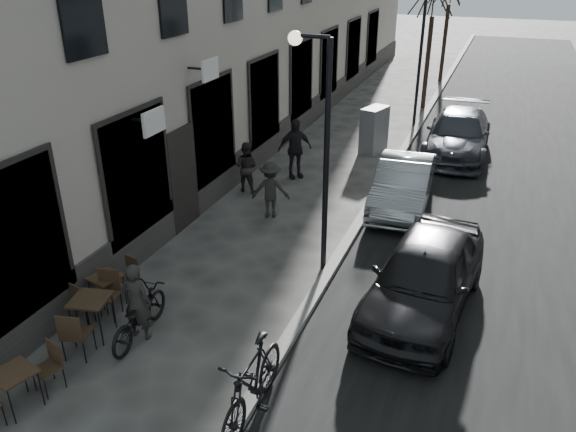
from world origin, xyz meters
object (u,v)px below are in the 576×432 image
Objects in this scene: bistro_set_b at (92,313)px; pedestrian_mid at (271,190)px; pedestrian_near at (246,167)px; pedestrian_far at (295,149)px; car_near at (425,276)px; car_far at (458,134)px; streetlamp_far at (417,45)px; car_mid at (403,184)px; utility_cabinet at (374,130)px; bistro_set_c at (107,288)px; streetlamp_near at (319,132)px; bicycle at (139,315)px; moped at (252,383)px; bistro_set_a at (17,386)px.

pedestrian_mid is (1.07, 5.90, 0.28)m from bistro_set_b.
bistro_set_b is 7.28m from pedestrian_near.
pedestrian_far reaches higher than car_near.
car_far is at bearing -133.50° from pedestrian_near.
car_mid is at bearing -81.68° from streetlamp_far.
bistro_set_c is at bearing -87.70° from utility_cabinet.
pedestrian_far is at bearing -108.62° from streetlamp_far.
streetlamp_far is 3.40× the size of pedestrian_near.
car_near is at bearing -54.79° from utility_cabinet.
car_near is at bearing -17.73° from streetlamp_near.
pedestrian_near is 7.17m from car_near.
utility_cabinet reaches higher than bistro_set_c.
bistro_set_b reaches higher than bicycle.
car_far is at bearing 78.84° from bistro_set_c.
moped is at bearing -68.65° from utility_cabinet.
bistro_set_b is (-3.03, -3.81, -2.67)m from streetlamp_near.
bistro_set_a is 10.56m from car_mid.
pedestrian_far is 0.42× the size of car_near.
moped reaches higher than bicycle.
streetlamp_near reaches higher than bicycle.
moped is at bearing -97.39° from car_mid.
car_mid is at bearing -101.52° from car_far.
streetlamp_far is 7.73m from pedestrian_far.
utility_cabinet is 3.67m from pedestrian_far.
car_near is (4.70, 2.75, 0.29)m from bicycle.
car_far is at bearing -112.97° from bicycle.
car_far is (5.06, 14.76, 0.30)m from bistro_set_a.
car_far is at bearing -54.39° from streetlamp_far.
utility_cabinet is (2.76, 11.15, 0.38)m from bistro_set_c.
pedestrian_far is at bearing 161.20° from car_mid.
bistro_set_c is at bearing -154.08° from car_near.
bistro_set_b is at bearing -121.39° from car_mid.
pedestrian_mid reaches higher than bistro_set_c.
streetlamp_far is 4.50m from utility_cabinet.
utility_cabinet is at bearing 94.37° from streetlamp_near.
car_near is at bearing 58.19° from bistro_set_a.
bistro_set_b is 0.95m from bistro_set_c.
utility_cabinet is at bearing 96.39° from bistro_set_a.
bistro_set_c is at bearing -126.45° from car_mid.
pedestrian_mid is 0.34× the size of car_near.
moped reaches higher than bistro_set_b.
bistro_set_a is 0.91× the size of utility_cabinet.
streetlamp_near is at bearing -69.41° from utility_cabinet.
pedestrian_near is at bearing 133.67° from streetlamp_near.
pedestrian_mid is (-1.97, 2.09, -2.39)m from streetlamp_near.
streetlamp_far is 16.32m from bistro_set_b.
streetlamp_near is at bearing -90.00° from streetlamp_far.
pedestrian_far reaches higher than bistro_set_b.
pedestrian_mid is at bearing 152.87° from car_near.
moped is (-0.65, -8.58, -0.02)m from car_mid.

